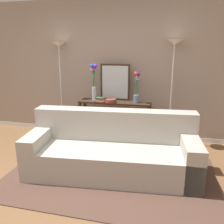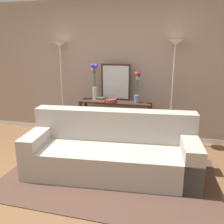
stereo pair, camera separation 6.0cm
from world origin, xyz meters
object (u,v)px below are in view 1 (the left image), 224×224
at_px(vase_tall_flowers, 94,81).
at_px(vase_short_flowers, 137,88).
at_px(fruit_bowl, 111,101).
at_px(book_stack, 100,100).
at_px(couch, 112,152).
at_px(floor_lamp_right, 173,64).
at_px(console_table, 115,114).
at_px(wall_mirror, 115,82).
at_px(book_row_under_console, 95,136).
at_px(floor_lamp_left, 60,63).

bearing_deg(vase_tall_flowers, vase_short_flowers, -0.31).
height_order(fruit_bowl, book_stack, book_stack).
xyz_separation_m(couch, floor_lamp_right, (0.78, 1.29, 1.17)).
distance_m(couch, fruit_bowl, 1.23).
height_order(console_table, fruit_bowl, fruit_bowl).
height_order(wall_mirror, book_row_under_console, wall_mirror).
relative_size(console_table, vase_short_flowers, 2.36).
height_order(floor_lamp_right, wall_mirror, floor_lamp_right).
height_order(console_table, wall_mirror, wall_mirror).
distance_m(floor_lamp_right, vase_short_flowers, 0.76).
relative_size(console_table, floor_lamp_left, 0.72).
bearing_deg(console_table, floor_lamp_right, 6.57).
height_order(floor_lamp_right, vase_tall_flowers, floor_lamp_right).
distance_m(wall_mirror, fruit_bowl, 0.38).
bearing_deg(console_table, book_stack, -164.96).
bearing_deg(floor_lamp_right, book_row_under_console, -175.30).
bearing_deg(console_table, floor_lamp_left, 174.11).
xyz_separation_m(vase_tall_flowers, vase_short_flowers, (0.81, -0.00, -0.09)).
distance_m(fruit_bowl, book_row_under_console, 0.84).
xyz_separation_m(floor_lamp_right, book_row_under_console, (-1.42, -0.12, -1.43)).
bearing_deg(book_stack, fruit_bowl, -5.36).
distance_m(book_stack, book_row_under_console, 0.78).
relative_size(vase_tall_flowers, vase_short_flowers, 1.21).
bearing_deg(book_stack, console_table, 15.04).
bearing_deg(vase_short_flowers, floor_lamp_left, 175.91).
distance_m(console_table, fruit_bowl, 0.30).
height_order(vase_tall_flowers, fruit_bowl, vase_tall_flowers).
distance_m(console_table, floor_lamp_right, 1.40).
relative_size(vase_tall_flowers, fruit_bowl, 3.41).
height_order(floor_lamp_right, book_stack, floor_lamp_right).
relative_size(floor_lamp_left, floor_lamp_right, 0.98).
relative_size(vase_tall_flowers, book_stack, 3.19).
xyz_separation_m(couch, console_table, (-0.24, 1.18, 0.22)).
bearing_deg(couch, floor_lamp_left, 136.67).
xyz_separation_m(couch, wall_mirror, (-0.26, 1.30, 0.81)).
xyz_separation_m(wall_mirror, book_row_under_console, (-0.38, -0.13, -1.07)).
height_order(fruit_bowl, book_row_under_console, fruit_bowl).
relative_size(floor_lamp_left, book_stack, 8.67).
bearing_deg(vase_short_flowers, book_row_under_console, -179.52).
bearing_deg(couch, console_table, 101.33).
bearing_deg(book_row_under_console, console_table, -0.00).
xyz_separation_m(couch, floor_lamp_left, (-1.37, 1.29, 1.15)).
relative_size(couch, console_table, 1.83).
relative_size(wall_mirror, vase_short_flowers, 1.20).
relative_size(floor_lamp_left, vase_short_flowers, 3.28).
xyz_separation_m(wall_mirror, fruit_bowl, (-0.03, -0.22, -0.31)).
height_order(couch, floor_lamp_left, floor_lamp_left).
distance_m(floor_lamp_left, fruit_bowl, 1.27).
relative_size(floor_lamp_right, vase_short_flowers, 3.34).
distance_m(couch, wall_mirror, 1.56).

